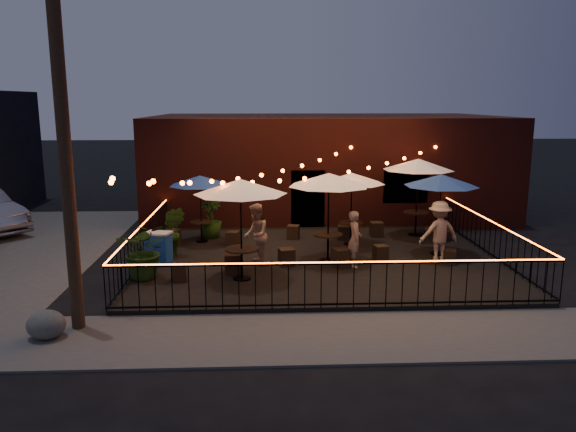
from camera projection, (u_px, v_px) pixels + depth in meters
name	position (u px, v px, depth m)	size (l,w,h in m)	color
ground	(327.00, 285.00, 14.29)	(110.00, 110.00, 0.00)	black
patio	(319.00, 260.00, 16.23)	(10.00, 8.00, 0.15)	black
sidewalk	(345.00, 336.00, 11.10)	(18.00, 2.50, 0.05)	#474542
brick_building	(324.00, 164.00, 23.70)	(14.00, 8.00, 4.00)	#3E1411
utility_pole	(63.00, 133.00, 10.69)	(0.26, 0.26, 8.00)	#331F15
fence_front	(338.00, 285.00, 12.19)	(10.00, 0.04, 1.04)	black
fence_left	(143.00, 242.00, 15.88)	(0.04, 8.00, 1.04)	black
fence_right	(490.00, 238.00, 16.34)	(0.04, 8.00, 1.04)	black
festoon_lights	(284.00, 178.00, 15.40)	(10.02, 8.72, 1.32)	#FA450B
cafe_table_0	(240.00, 188.00, 13.80)	(2.44, 2.44, 2.56)	black
cafe_table_1	(200.00, 181.00, 17.67)	(2.54, 2.54, 2.14)	black
cafe_table_2	(329.00, 181.00, 15.44)	(2.59, 2.59, 2.50)	black
cafe_table_3	(352.00, 179.00, 17.33)	(2.61, 2.61, 2.27)	black
cafe_table_4	(441.00, 181.00, 16.19)	(2.78, 2.78, 2.37)	black
cafe_table_5	(418.00, 166.00, 18.48)	(3.06, 3.06, 2.58)	black
bistro_chair_0	(179.00, 273.00, 14.06)	(0.36, 0.36, 0.43)	black
bistro_chair_1	(233.00, 263.00, 14.78)	(0.42, 0.42, 0.50)	black
bistro_chair_2	(173.00, 237.00, 17.57)	(0.42, 0.42, 0.50)	black
bistro_chair_3	(233.00, 238.00, 17.59)	(0.37, 0.37, 0.44)	black
bistro_chair_4	(287.00, 257.00, 15.41)	(0.40, 0.40, 0.47)	black
bistro_chair_5	(341.00, 258.00, 15.28)	(0.43, 0.43, 0.51)	black
bistro_chair_6	(293.00, 232.00, 18.42)	(0.37, 0.37, 0.44)	black
bistro_chair_7	(344.00, 232.00, 18.35)	(0.38, 0.38, 0.45)	black
bistro_chair_8	(381.00, 253.00, 15.91)	(0.36, 0.36, 0.43)	black
bistro_chair_9	(449.00, 257.00, 15.57)	(0.34, 0.34, 0.40)	black
bistro_chair_10	(376.00, 229.00, 18.72)	(0.41, 0.41, 0.48)	black
bistro_chair_11	(442.00, 234.00, 18.22)	(0.35, 0.35, 0.42)	black
patron_a	(355.00, 239.00, 15.21)	(0.56, 0.37, 1.54)	tan
patron_b	(256.00, 235.00, 15.34)	(0.83, 0.65, 1.71)	tan
patron_c	(439.00, 232.00, 15.55)	(1.13, 0.65, 1.75)	tan
potted_shrub_a	(145.00, 250.00, 14.21)	(1.32, 1.14, 1.47)	#0D340E
potted_shrub_b	(171.00, 232.00, 16.23)	(0.80, 0.65, 1.46)	#113C0B
potted_shrub_c	(211.00, 218.00, 18.47)	(0.74, 0.74, 1.32)	#113E13
cooler	(159.00, 248.00, 15.50)	(0.79, 0.66, 0.91)	blue
boulder	(46.00, 325.00, 10.92)	(0.82, 0.70, 0.64)	#4B4A46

